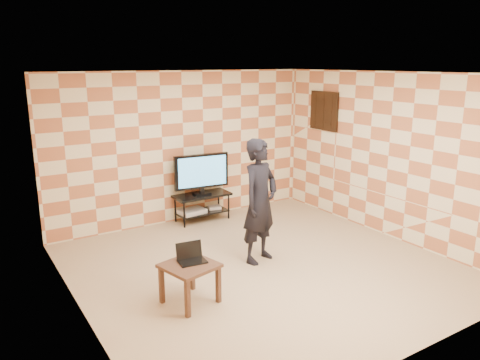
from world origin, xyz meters
The scene contains 14 objects.
floor centered at (0.00, 0.00, 0.00)m, with size 5.00×5.00×0.00m, color tan.
wall_back centered at (0.00, 2.50, 1.35)m, with size 5.00×0.02×2.70m, color beige.
wall_front centered at (0.00, -2.50, 1.35)m, with size 5.00×0.02×2.70m, color beige.
wall_left centered at (-2.50, 0.00, 1.35)m, with size 0.02×5.00×2.70m, color beige.
wall_right centered at (2.50, 0.00, 1.35)m, with size 0.02×5.00×2.70m, color beige.
ceiling centered at (0.00, 0.00, 2.70)m, with size 5.00×5.00×0.02m, color white.
wall_art centered at (2.47, 1.55, 1.95)m, with size 0.04×0.72×0.72m.
tv_stand centered at (0.22, 2.25, 0.37)m, with size 1.03×0.46×0.50m.
tv centered at (0.22, 2.25, 0.91)m, with size 1.02×0.22×0.74m.
dvd_player centered at (0.01, 2.24, 0.21)m, with size 0.46×0.33×0.08m, color #BDBDC0.
game_console centered at (0.48, 2.26, 0.20)m, with size 0.23×0.17×0.05m, color silver.
side_table centered at (-1.33, -0.37, 0.41)m, with size 0.70×0.70×0.50m.
laptop centered at (-1.27, -0.29, 0.55)m, with size 0.35×0.29×0.22m.
person centered at (0.10, 0.22, 0.90)m, with size 0.66×0.43×1.81m, color black.
Camera 1 is at (-3.58, -5.05, 2.84)m, focal length 35.00 mm.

